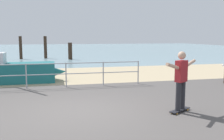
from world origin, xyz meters
name	(u,v)px	position (x,y,z in m)	size (l,w,h in m)	color
ground_plane	(87,123)	(0.00, -1.00, 0.00)	(24.00, 10.00, 0.04)	#514C49
beach_strip	(68,75)	(0.00, 7.00, 0.00)	(24.00, 6.00, 0.04)	tan
sea_surface	(57,49)	(0.00, 35.00, 0.00)	(72.00, 50.00, 0.04)	#75939E
railing_fence	(5,73)	(-2.65, 3.60, 0.70)	(11.19, 0.05, 1.05)	#9EA0A5
sailboat	(9,72)	(-2.75, 5.26, 0.52)	(4.95, 1.41, 4.66)	#19666B
skateboard	(180,110)	(2.69, -0.74, 0.07)	(0.79, 0.58, 0.08)	black
skateboarder	(181,77)	(2.69, -0.74, 1.02)	(1.29, 0.82, 1.65)	#26262B
groyne_post_1	(21,48)	(-3.63, 17.88, 1.06)	(0.27, 0.27, 2.13)	#332319
groyne_post_2	(45,47)	(-1.42, 18.15, 1.06)	(0.29, 0.29, 2.13)	#332319
groyne_post_3	(70,51)	(0.80, 16.38, 0.77)	(0.37, 0.37, 1.55)	#332319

